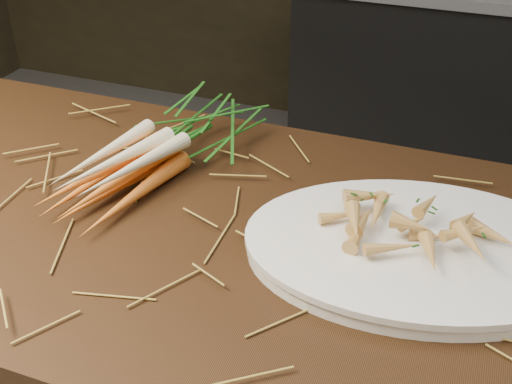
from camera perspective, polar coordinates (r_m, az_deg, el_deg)
straw_bedding at (r=0.93m, az=8.62°, el=-5.11°), size 1.40×0.60×0.02m
root_veg_bunch at (r=1.14m, az=-7.58°, el=4.55°), size 0.25×0.49×0.09m
serving_platter at (r=0.94m, az=14.04°, el=-5.18°), size 0.54×0.42×0.03m
roasted_veg_heap at (r=0.92m, az=14.36°, el=-3.23°), size 0.27×0.22×0.05m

